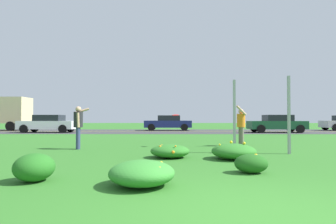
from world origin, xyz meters
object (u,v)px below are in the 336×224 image
object	(u,v)px
car_white_rightmost	(48,124)
person_catcher_orange_shirt	(241,124)
sign_post_near_path	(234,116)
car_navy_center_right	(168,123)
person_thrower_dark_shirt	(78,124)
frisbee_red	(175,115)
sign_post_by_roadside	(289,115)
car_dark_green_center_left	(277,124)

from	to	relation	value
car_white_rightmost	person_catcher_orange_shirt	bearing A→B (deg)	-41.67
sign_post_near_path	car_navy_center_right	distance (m)	18.22
person_thrower_dark_shirt	frisbee_red	world-z (taller)	person_thrower_dark_shirt
sign_post_by_roadside	person_catcher_orange_shirt	xyz separation A→B (m)	(-0.91, 2.62, -0.34)
person_catcher_orange_shirt	car_white_rightmost	size ratio (longest dim) A/B	0.38
car_navy_center_right	sign_post_near_path	bearing A→B (deg)	-82.61
person_catcher_orange_shirt	car_white_rightmost	xyz separation A→B (m)	(-13.03, 11.60, -0.19)
car_dark_green_center_left	person_catcher_orange_shirt	bearing A→B (deg)	-116.57
sign_post_near_path	car_navy_center_right	xyz separation A→B (m)	(-2.34, 18.06, -0.48)
sign_post_by_roadside	car_dark_green_center_left	xyz separation A→B (m)	(4.89, 14.22, -0.53)
frisbee_red	car_white_rightmost	size ratio (longest dim) A/B	0.06
sign_post_near_path	person_catcher_orange_shirt	xyz separation A→B (m)	(0.81, 2.38, -0.29)
frisbee_red	car_dark_green_center_left	xyz separation A→B (m)	(8.54, 11.94, -0.55)
car_white_rightmost	car_dark_green_center_left	bearing A→B (deg)	0.00
frisbee_red	car_dark_green_center_left	size ratio (longest dim) A/B	0.06
person_catcher_orange_shirt	car_navy_center_right	xyz separation A→B (m)	(-3.15, 15.68, -0.19)
person_thrower_dark_shirt	car_dark_green_center_left	size ratio (longest dim) A/B	0.36
car_navy_center_right	person_thrower_dark_shirt	bearing A→B (deg)	-100.93
sign_post_near_path	person_thrower_dark_shirt	size ratio (longest dim) A/B	1.52
car_navy_center_right	car_white_rightmost	xyz separation A→B (m)	(-9.88, -4.09, 0.00)
car_dark_green_center_left	car_navy_center_right	bearing A→B (deg)	155.47
sign_post_near_path	car_dark_green_center_left	bearing A→B (deg)	64.70
person_thrower_dark_shirt	car_white_rightmost	world-z (taller)	person_thrower_dark_shirt
person_catcher_orange_shirt	car_navy_center_right	world-z (taller)	person_catcher_orange_shirt
person_thrower_dark_shirt	frisbee_red	distance (m)	3.79
person_thrower_dark_shirt	person_catcher_orange_shirt	size ratio (longest dim) A/B	0.95
person_catcher_orange_shirt	car_white_rightmost	bearing A→B (deg)	138.33
car_dark_green_center_left	sign_post_near_path	bearing A→B (deg)	-115.30
person_thrower_dark_shirt	car_dark_green_center_left	distance (m)	17.71
sign_post_near_path	car_white_rightmost	distance (m)	18.57
sign_post_near_path	sign_post_by_roadside	bearing A→B (deg)	-8.04
person_thrower_dark_shirt	car_white_rightmost	size ratio (longest dim) A/B	0.36
sign_post_near_path	sign_post_by_roadside	distance (m)	1.74
frisbee_red	car_dark_green_center_left	world-z (taller)	car_dark_green_center_left
person_thrower_dark_shirt	car_white_rightmost	distance (m)	14.43
car_navy_center_right	sign_post_by_roadside	bearing A→B (deg)	-77.48
frisbee_red	car_white_rightmost	xyz separation A→B (m)	(-10.29, 11.94, -0.55)
sign_post_by_roadside	car_navy_center_right	distance (m)	18.76
sign_post_near_path	car_white_rightmost	world-z (taller)	sign_post_near_path
person_catcher_orange_shirt	car_white_rightmost	distance (m)	17.45
car_dark_green_center_left	car_navy_center_right	size ratio (longest dim) A/B	1.00
car_navy_center_right	person_catcher_orange_shirt	bearing A→B (deg)	-78.64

